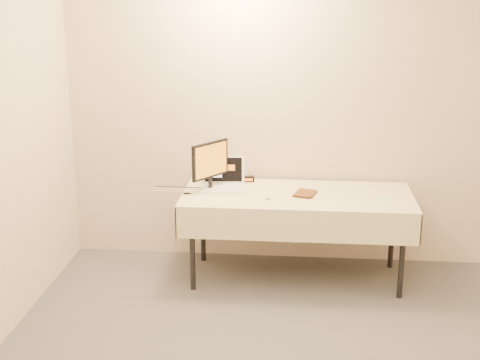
# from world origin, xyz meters

# --- Properties ---
(back_wall) EXTENTS (4.00, 0.10, 2.70)m
(back_wall) POSITION_xyz_m (0.00, 2.50, 1.35)
(back_wall) COLOR beige
(back_wall) RESTS_ON ground
(table) EXTENTS (1.86, 0.81, 0.74)m
(table) POSITION_xyz_m (0.00, 2.05, 0.68)
(table) COLOR black
(table) RESTS_ON ground
(laptop) EXTENTS (0.39, 0.34, 0.25)m
(laptop) POSITION_xyz_m (-0.62, 2.16, 0.80)
(laptop) COLOR white
(laptop) RESTS_ON table
(monitor) EXTENTS (0.25, 0.33, 0.41)m
(monitor) POSITION_xyz_m (-0.71, 2.08, 0.98)
(monitor) COLOR black
(monitor) RESTS_ON table
(book) EXTENTS (0.15, 0.06, 0.21)m
(book) POSITION_xyz_m (-0.01, 2.05, 0.84)
(book) COLOR brown
(book) RESTS_ON table
(alarm_clock) EXTENTS (0.12, 0.06, 0.05)m
(alarm_clock) POSITION_xyz_m (-0.43, 2.36, 0.76)
(alarm_clock) COLOR black
(alarm_clock) RESTS_ON table
(clicker) EXTENTS (0.06, 0.10, 0.02)m
(clicker) POSITION_xyz_m (-0.24, 1.90, 0.75)
(clicker) COLOR silver
(clicker) RESTS_ON table
(paper_form) EXTENTS (0.14, 0.27, 0.00)m
(paper_form) POSITION_xyz_m (0.67, 1.93, 0.74)
(paper_form) COLOR #B9DDAF
(paper_form) RESTS_ON table
(usb_dongle) EXTENTS (0.06, 0.03, 0.01)m
(usb_dongle) POSITION_xyz_m (-0.89, 1.96, 0.74)
(usb_dongle) COLOR black
(usb_dongle) RESTS_ON table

